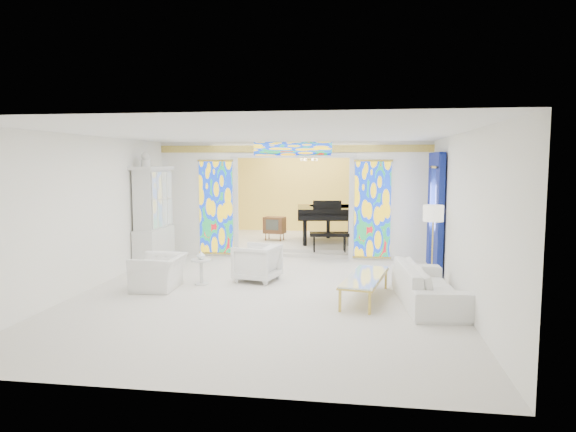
% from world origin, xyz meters
% --- Properties ---
extents(floor, '(12.00, 12.00, 0.00)m').
position_xyz_m(floor, '(0.00, 0.00, 0.00)').
color(floor, silver).
rests_on(floor, ground).
extents(ceiling, '(7.00, 12.00, 0.02)m').
position_xyz_m(ceiling, '(0.00, 0.00, 3.00)').
color(ceiling, white).
rests_on(ceiling, wall_back).
extents(wall_back, '(7.00, 0.02, 3.00)m').
position_xyz_m(wall_back, '(0.00, 6.00, 1.50)').
color(wall_back, white).
rests_on(wall_back, floor).
extents(wall_front, '(7.00, 0.02, 3.00)m').
position_xyz_m(wall_front, '(0.00, -6.00, 1.50)').
color(wall_front, white).
rests_on(wall_front, floor).
extents(wall_left, '(0.02, 12.00, 3.00)m').
position_xyz_m(wall_left, '(-3.50, 0.00, 1.50)').
color(wall_left, white).
rests_on(wall_left, floor).
extents(wall_right, '(0.02, 12.00, 3.00)m').
position_xyz_m(wall_right, '(3.50, 0.00, 1.50)').
color(wall_right, white).
rests_on(wall_right, floor).
extents(partition_wall, '(7.00, 0.22, 3.00)m').
position_xyz_m(partition_wall, '(0.00, 2.00, 1.65)').
color(partition_wall, white).
rests_on(partition_wall, floor).
extents(stained_glass_left, '(0.90, 0.04, 2.40)m').
position_xyz_m(stained_glass_left, '(-2.03, 1.89, 1.30)').
color(stained_glass_left, gold).
rests_on(stained_glass_left, partition_wall).
extents(stained_glass_right, '(0.90, 0.04, 2.40)m').
position_xyz_m(stained_glass_right, '(2.03, 1.89, 1.30)').
color(stained_glass_right, gold).
rests_on(stained_glass_right, partition_wall).
extents(stained_glass_transom, '(2.00, 0.04, 0.34)m').
position_xyz_m(stained_glass_transom, '(0.00, 1.89, 2.82)').
color(stained_glass_transom, gold).
rests_on(stained_glass_transom, partition_wall).
extents(alcove_platform, '(6.80, 3.80, 0.18)m').
position_xyz_m(alcove_platform, '(0.00, 4.10, 0.09)').
color(alcove_platform, silver).
rests_on(alcove_platform, floor).
extents(gold_curtain_back, '(6.70, 0.10, 2.90)m').
position_xyz_m(gold_curtain_back, '(0.00, 5.88, 1.50)').
color(gold_curtain_back, '#FCD957').
rests_on(gold_curtain_back, wall_back).
extents(chandelier, '(0.48, 0.48, 0.30)m').
position_xyz_m(chandelier, '(0.20, 4.00, 2.55)').
color(chandelier, gold).
rests_on(chandelier, ceiling).
extents(blue_drapes, '(0.14, 1.85, 2.65)m').
position_xyz_m(blue_drapes, '(3.40, 0.70, 1.58)').
color(blue_drapes, navy).
rests_on(blue_drapes, wall_right).
extents(china_cabinet, '(0.56, 1.46, 2.72)m').
position_xyz_m(china_cabinet, '(-3.22, 0.60, 1.17)').
color(china_cabinet, silver).
rests_on(china_cabinet, floor).
extents(armchair_left, '(0.93, 1.05, 0.66)m').
position_xyz_m(armchair_left, '(-2.16, -1.69, 0.33)').
color(armchair_left, white).
rests_on(armchair_left, floor).
extents(armchair_right, '(1.02, 1.00, 0.77)m').
position_xyz_m(armchair_right, '(-0.39, -0.73, 0.39)').
color(armchair_right, silver).
rests_on(armchair_right, floor).
extents(sofa, '(1.15, 2.45, 0.69)m').
position_xyz_m(sofa, '(2.95, -2.05, 0.35)').
color(sofa, white).
rests_on(sofa, floor).
extents(side_table, '(0.47, 0.47, 0.52)m').
position_xyz_m(side_table, '(-1.45, -1.22, 0.34)').
color(side_table, silver).
rests_on(side_table, floor).
extents(vase, '(0.21, 0.21, 0.17)m').
position_xyz_m(vase, '(-1.45, -1.22, 0.61)').
color(vase, white).
rests_on(vase, side_table).
extents(coffee_table, '(0.95, 2.03, 0.44)m').
position_xyz_m(coffee_table, '(1.85, -1.89, 0.40)').
color(coffee_table, white).
rests_on(coffee_table, floor).
extents(floor_lamp, '(0.51, 0.51, 1.64)m').
position_xyz_m(floor_lamp, '(3.18, -0.69, 1.40)').
color(floor_lamp, gold).
rests_on(floor_lamp, floor).
extents(grand_piano, '(2.11, 3.27, 1.24)m').
position_xyz_m(grand_piano, '(0.87, 3.79, 1.02)').
color(grand_piano, black).
rests_on(grand_piano, alcove_platform).
extents(tv_console, '(0.66, 0.51, 0.69)m').
position_xyz_m(tv_console, '(-0.78, 3.67, 0.63)').
color(tv_console, brown).
rests_on(tv_console, alcove_platform).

